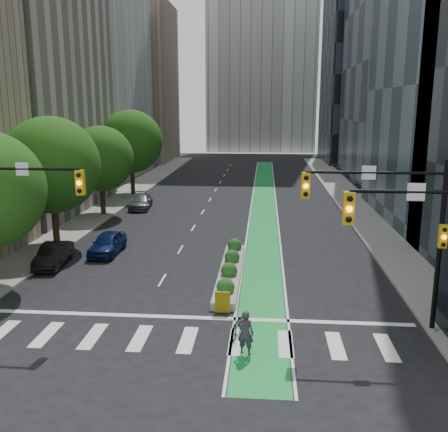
% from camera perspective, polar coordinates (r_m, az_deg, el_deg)
% --- Properties ---
extents(ground, '(160.00, 160.00, 0.00)m').
position_cam_1_polar(ground, '(22.05, -3.76, -12.79)').
color(ground, black).
rests_on(ground, ground).
extents(sidewalk_left, '(3.60, 90.00, 0.15)m').
position_cam_1_polar(sidewalk_left, '(48.02, -13.39, 0.97)').
color(sidewalk_left, gray).
rests_on(sidewalk_left, ground).
extents(sidewalk_right, '(3.60, 90.00, 0.15)m').
position_cam_1_polar(sidewalk_right, '(46.51, 15.46, 0.49)').
color(sidewalk_right, gray).
rests_on(sidewalk_right, ground).
extents(bike_lane_paint, '(2.20, 70.00, 0.01)m').
position_cam_1_polar(bike_lane_paint, '(50.59, 4.58, 1.78)').
color(bike_lane_paint, green).
rests_on(bike_lane_paint, ground).
extents(building_beige, '(14.00, 18.00, 30.00)m').
position_cam_1_polar(building_beige, '(49.72, -24.18, 17.94)').
color(building_beige, '#B7AD99').
rests_on(building_beige, ground).
extents(building_tan_far, '(14.00, 16.00, 26.00)m').
position_cam_1_polar(building_tan_far, '(88.82, -10.69, 14.65)').
color(building_tan_far, tan).
rests_on(building_tan_far, ground).
extents(building_glass_far, '(14.00, 24.00, 42.00)m').
position_cam_1_polar(building_glass_far, '(68.14, 21.47, 21.51)').
color(building_glass_far, '#19212D').
rests_on(building_glass_far, ground).
extents(building_dark_end, '(14.00, 18.00, 28.00)m').
position_cam_1_polar(building_dark_end, '(89.45, 16.19, 15.00)').
color(building_dark_end, black).
rests_on(building_dark_end, ground).
extents(tree_mid, '(6.40, 6.40, 8.78)m').
position_cam_1_polar(tree_mid, '(34.89, -19.15, 5.51)').
color(tree_mid, black).
rests_on(tree_mid, ground).
extents(tree_midfar, '(5.60, 5.60, 7.76)m').
position_cam_1_polar(tree_midfar, '(44.23, -13.92, 6.37)').
color(tree_midfar, black).
rests_on(tree_midfar, ground).
extents(tree_far, '(6.60, 6.60, 9.00)m').
position_cam_1_polar(tree_far, '(53.71, -10.58, 8.35)').
color(tree_far, black).
rests_on(tree_far, ground).
extents(signal_right, '(5.82, 0.51, 7.20)m').
position_cam_1_polar(signal_right, '(21.45, 19.82, -0.66)').
color(signal_right, black).
rests_on(signal_right, ground).
extents(median_planter, '(1.20, 10.26, 1.10)m').
position_cam_1_polar(median_planter, '(28.29, 0.74, -6.12)').
color(median_planter, gray).
rests_on(median_planter, ground).
extents(bicycle, '(0.98, 1.80, 0.90)m').
position_cam_1_polar(bicycle, '(21.32, 1.63, -12.36)').
color(bicycle, gray).
rests_on(bicycle, ground).
extents(cyclist, '(0.74, 0.58, 1.79)m').
position_cam_1_polar(cyclist, '(19.66, 2.47, -13.18)').
color(cyclist, '#332E37').
rests_on(cyclist, ground).
extents(parked_car_left_near, '(1.72, 4.17, 1.41)m').
position_cam_1_polar(parked_car_left_near, '(33.16, -13.17, -3.04)').
color(parked_car_left_near, '#0D1B4E').
rests_on(parked_car_left_near, ground).
extents(parked_car_left_mid, '(1.81, 4.17, 1.33)m').
position_cam_1_polar(parked_car_left_mid, '(31.65, -18.89, -4.22)').
color(parked_car_left_mid, black).
rests_on(parked_car_left_mid, ground).
extents(parked_car_left_far, '(2.31, 4.71, 1.32)m').
position_cam_1_polar(parked_car_left_far, '(47.09, -9.50, 1.64)').
color(parked_car_left_far, '#4F5154').
rests_on(parked_car_left_far, ground).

